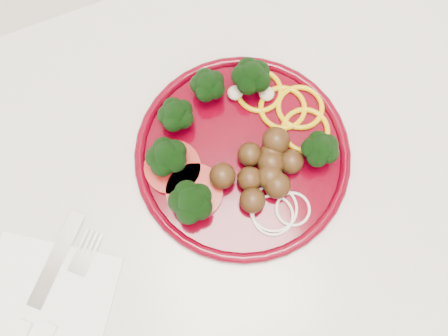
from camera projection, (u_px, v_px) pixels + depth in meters
name	position (u px, v px, depth m)	size (l,w,h in m)	color
counter	(164.00, 250.00, 1.07)	(2.40, 0.60, 0.90)	silver
plate	(239.00, 149.00, 0.64)	(0.28, 0.28, 0.07)	#4A000C
napkin	(44.00, 309.00, 0.60)	(0.16, 0.16, 0.00)	white
knife	(24.00, 326.00, 0.59)	(0.17, 0.18, 0.01)	silver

